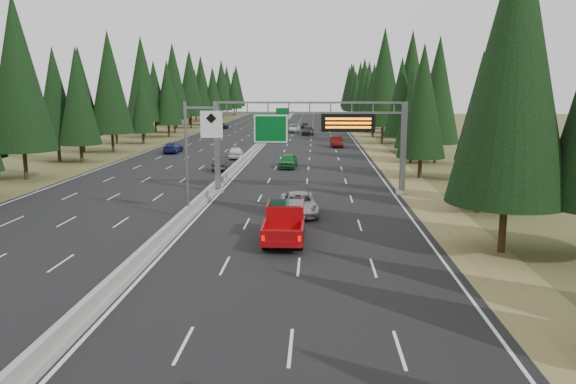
# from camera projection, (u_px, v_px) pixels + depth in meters

# --- Properties ---
(road) EXTENTS (32.00, 260.00, 0.08)m
(road) POSITION_uv_depth(u_px,v_px,m) (263.00, 144.00, 93.04)
(road) COLOR black
(road) RESTS_ON ground
(shoulder_right) EXTENTS (3.60, 260.00, 0.06)m
(shoulder_right) POSITION_uv_depth(u_px,v_px,m) (370.00, 144.00, 92.17)
(shoulder_right) COLOR olive
(shoulder_right) RESTS_ON ground
(shoulder_left) EXTENTS (3.60, 260.00, 0.06)m
(shoulder_left) POSITION_uv_depth(u_px,v_px,m) (157.00, 143.00, 93.91)
(shoulder_left) COLOR #444621
(shoulder_left) RESTS_ON ground
(median_barrier) EXTENTS (0.70, 260.00, 0.85)m
(median_barrier) POSITION_uv_depth(u_px,v_px,m) (263.00, 141.00, 92.97)
(median_barrier) COLOR gray
(median_barrier) RESTS_ON road
(sign_gantry) EXTENTS (16.75, 0.98, 7.80)m
(sign_gantry) POSITION_uv_depth(u_px,v_px,m) (317.00, 133.00, 47.33)
(sign_gantry) COLOR slate
(sign_gantry) RESTS_ON road
(hov_sign_pole) EXTENTS (2.80, 0.50, 8.00)m
(hov_sign_pole) POSITION_uv_depth(u_px,v_px,m) (195.00, 152.00, 38.10)
(hov_sign_pole) COLOR slate
(hov_sign_pole) RESTS_ON road
(tree_row_right) EXTENTS (11.70, 242.22, 18.97)m
(tree_row_right) POSITION_uv_depth(u_px,v_px,m) (401.00, 88.00, 86.75)
(tree_row_right) COLOR black
(tree_row_right) RESTS_ON ground
(tree_row_left) EXTENTS (12.40, 243.29, 18.96)m
(tree_row_left) POSITION_uv_depth(u_px,v_px,m) (120.00, 85.00, 87.88)
(tree_row_left) COLOR black
(tree_row_left) RESTS_ON ground
(silver_minivan) EXTENTS (3.09, 5.73, 1.53)m
(silver_minivan) POSITION_uv_depth(u_px,v_px,m) (299.00, 204.00, 40.08)
(silver_minivan) COLOR #B8B7BD
(silver_minivan) RESTS_ON road
(red_pickup) EXTENTS (2.29, 6.41, 2.09)m
(red_pickup) POSITION_uv_depth(u_px,v_px,m) (285.00, 219.00, 33.51)
(red_pickup) COLOR black
(red_pickup) RESTS_ON road
(car_ahead_green) EXTENTS (2.16, 4.82, 1.61)m
(car_ahead_green) POSITION_uv_depth(u_px,v_px,m) (288.00, 161.00, 63.85)
(car_ahead_green) COLOR #17652C
(car_ahead_green) RESTS_ON road
(car_ahead_dkred) EXTENTS (2.00, 5.00, 1.62)m
(car_ahead_dkred) POSITION_uv_depth(u_px,v_px,m) (336.00, 142.00, 87.07)
(car_ahead_dkred) COLOR #500B0B
(car_ahead_dkred) RESTS_ON road
(car_ahead_dkgrey) EXTENTS (2.30, 5.66, 1.64)m
(car_ahead_dkgrey) POSITION_uv_depth(u_px,v_px,m) (308.00, 131.00, 109.82)
(car_ahead_dkgrey) COLOR black
(car_ahead_dkgrey) RESTS_ON road
(car_ahead_white) EXTENTS (2.91, 6.01, 1.65)m
(car_ahead_white) POSITION_uv_depth(u_px,v_px,m) (293.00, 128.00, 116.89)
(car_ahead_white) COLOR silver
(car_ahead_white) RESTS_ON road
(car_ahead_far) EXTENTS (1.76, 4.02, 1.35)m
(car_ahead_far) POSITION_uv_depth(u_px,v_px,m) (305.00, 125.00, 128.89)
(car_ahead_far) COLOR black
(car_ahead_far) RESTS_ON road
(car_onc_near) EXTENTS (1.59, 4.14, 1.35)m
(car_onc_near) POSITION_uv_depth(u_px,v_px,m) (222.00, 164.00, 61.71)
(car_onc_near) COLOR black
(car_onc_near) RESTS_ON road
(car_onc_blue) EXTENTS (2.08, 5.03, 1.45)m
(car_onc_blue) POSITION_uv_depth(u_px,v_px,m) (173.00, 148.00, 79.07)
(car_onc_blue) COLOR navy
(car_onc_blue) RESTS_ON road
(car_onc_white) EXTENTS (2.23, 4.73, 1.56)m
(car_onc_white) POSITION_uv_depth(u_px,v_px,m) (236.00, 153.00, 72.38)
(car_onc_white) COLOR silver
(car_onc_white) RESTS_ON road
(car_onc_far) EXTENTS (2.21, 4.62, 1.27)m
(car_onc_far) POSITION_uv_depth(u_px,v_px,m) (223.00, 126.00, 127.57)
(car_onc_far) COLOR black
(car_onc_far) RESTS_ON road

